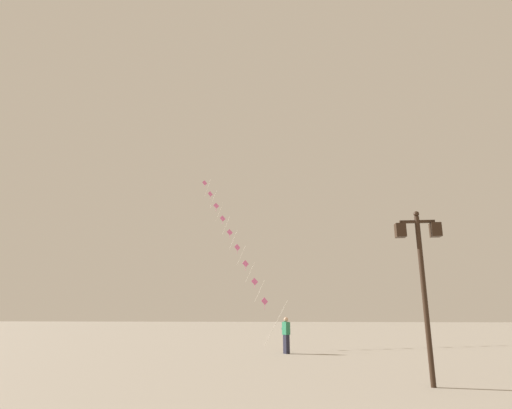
# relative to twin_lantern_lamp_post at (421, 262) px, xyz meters

# --- Properties ---
(ground_plane) EXTENTS (160.00, 160.00, 0.00)m
(ground_plane) POSITION_rel_twin_lantern_lamp_post_xyz_m (-2.75, 10.36, -3.29)
(ground_plane) COLOR gray
(twin_lantern_lamp_post) EXTENTS (1.26, 0.28, 4.76)m
(twin_lantern_lamp_post) POSITION_rel_twin_lantern_lamp_post_xyz_m (0.00, 0.00, 0.00)
(twin_lantern_lamp_post) COLOR black
(twin_lantern_lamp_post) RESTS_ON ground_plane
(kite_train) EXTENTS (6.74, 8.53, 12.05)m
(kite_train) POSITION_rel_twin_lantern_lamp_post_xyz_m (-7.59, 14.65, 3.20)
(kite_train) COLOR brown
(kite_train) RESTS_ON ground_plane
(kite_flyer) EXTENTS (0.47, 0.60, 1.71)m
(kite_flyer) POSITION_rel_twin_lantern_lamp_post_xyz_m (-4.11, 9.16, -2.39)
(kite_flyer) COLOR #1E1E2D
(kite_flyer) RESTS_ON ground_plane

